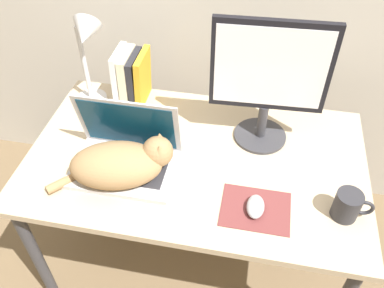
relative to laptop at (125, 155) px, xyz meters
The scene contains 9 objects.
desk 0.28m from the laptop, 20.63° to the left, with size 1.26×0.76×0.71m.
laptop is the anchor object (origin of this frame).
cat 0.07m from the laptop, 81.92° to the right, with size 0.41×0.27×0.16m.
external_monitor 0.57m from the laptop, 27.73° to the left, with size 0.41×0.20×0.50m.
mousepad 0.50m from the laptop, 13.01° to the right, with size 0.23×0.18×0.00m.
computer_mouse 0.49m from the laptop, 13.55° to the right, with size 0.06×0.10×0.03m.
book_row 0.40m from the laptop, 103.04° to the left, with size 0.13×0.17×0.23m.
desk_lamp 0.45m from the laptop, 126.26° to the left, with size 0.17×0.17×0.42m.
mug 0.77m from the laptop, ahead, with size 0.13×0.08×0.10m.
Camera 1 is at (0.19, -0.66, 1.79)m, focal length 38.00 mm.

